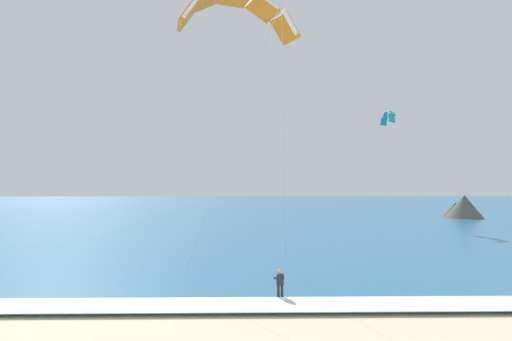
% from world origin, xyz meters
% --- Properties ---
extents(sea, '(200.00, 120.00, 0.20)m').
position_xyz_m(sea, '(0.00, 73.74, 0.10)').
color(sea, teal).
rests_on(sea, ground).
extents(surf_foam, '(200.00, 2.93, 0.04)m').
position_xyz_m(surf_foam, '(0.00, 14.74, 0.22)').
color(surf_foam, white).
rests_on(surf_foam, sea).
extents(surfboard, '(0.76, 1.46, 0.09)m').
position_xyz_m(surfboard, '(-4.95, 16.24, 0.03)').
color(surfboard, '#E04C38').
rests_on(surfboard, ground).
extents(kitesurfer, '(0.60, 0.60, 1.69)m').
position_xyz_m(kitesurfer, '(-4.95, 16.26, 0.94)').
color(kitesurfer, '#232328').
rests_on(kitesurfer, ground).
extents(kite_primary, '(7.59, 6.49, 16.71)m').
position_xyz_m(kite_primary, '(-7.25, 21.00, 16.69)').
color(kite_primary, orange).
extents(kite_distant, '(1.25, 4.93, 1.77)m').
position_xyz_m(kite_distant, '(11.45, 55.08, 13.92)').
color(kite_distant, teal).
extents(headland_right, '(5.62, 7.61, 3.51)m').
position_xyz_m(headland_right, '(24.89, 64.69, 1.59)').
color(headland_right, '#56514C').
rests_on(headland_right, ground).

